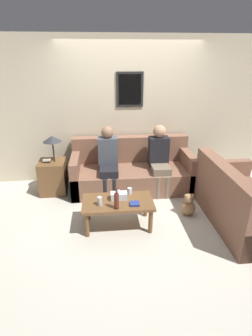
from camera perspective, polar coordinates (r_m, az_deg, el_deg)
The scene contains 14 objects.
ground_plane at distance 4.45m, azimuth 2.08°, elevation -7.20°, with size 16.00×16.00×0.00m, color beige.
wall_back at distance 4.92m, azimuth 0.74°, elevation 12.15°, with size 9.00×0.08×2.60m.
couch_main at distance 4.78m, azimuth 1.29°, elevation -0.81°, with size 2.14×0.90×0.89m.
couch_side at distance 4.11m, azimuth 23.59°, elevation -7.24°, with size 0.90×1.64×0.89m.
coffee_table at distance 3.69m, azimuth -1.79°, elevation -8.01°, with size 0.98×0.53×0.40m.
side_table_with_lamp at distance 4.75m, azimuth -15.59°, elevation -1.30°, with size 0.45×0.45×1.04m.
wine_bottle at distance 3.44m, azimuth -2.08°, elevation -7.10°, with size 0.06×0.06×0.31m.
drinking_glass at distance 3.81m, azimuth 0.79°, elevation -5.02°, with size 0.06×0.06×0.09m.
book_stack at distance 3.57m, azimuth 1.88°, elevation -7.78°, with size 0.13×0.12×0.03m.
soda_can at distance 3.55m, azimuth -5.75°, elevation -7.18°, with size 0.07×0.07×0.12m.
tissue_box at distance 3.68m, azimuth -1.55°, elevation -6.03°, with size 0.23×0.12×0.15m.
person_left at distance 4.50m, azimuth -3.88°, elevation 1.97°, with size 0.34×0.60×1.17m.
person_right at distance 4.58m, azimuth 7.30°, elevation 2.41°, with size 0.34×0.57×1.17m.
teddy_bear at distance 4.14m, azimuth 13.38°, elevation -7.94°, with size 0.22×0.22×0.35m.
Camera 1 is at (-0.53, -3.79, 2.26)m, focal length 28.00 mm.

